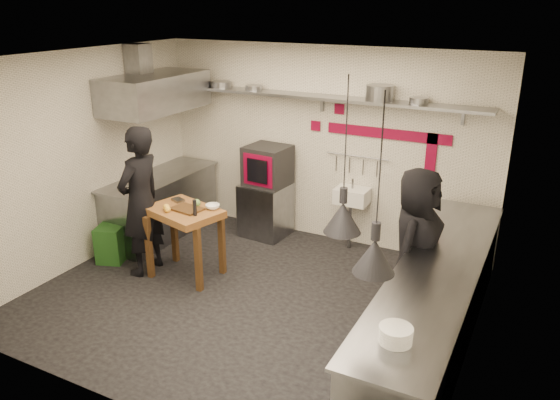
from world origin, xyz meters
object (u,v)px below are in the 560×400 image
at_px(green_bin, 111,244).
at_px(prep_table, 185,242).
at_px(combi_oven, 268,166).
at_px(chef_left, 141,202).
at_px(oven_stand, 266,210).
at_px(chef_right, 416,245).

xyz_separation_m(green_bin, prep_table, (1.15, 0.14, 0.21)).
relative_size(combi_oven, chef_left, 0.31).
xyz_separation_m(oven_stand, green_bin, (-1.44, -1.75, -0.15)).
bearing_deg(chef_right, prep_table, 101.87).
height_order(oven_stand, green_bin, oven_stand).
xyz_separation_m(combi_oven, green_bin, (-1.47, -1.77, -0.84)).
relative_size(oven_stand, chef_right, 0.46).
bearing_deg(oven_stand, green_bin, -124.79).
relative_size(combi_oven, chef_right, 0.34).
relative_size(green_bin, prep_table, 0.54).
relative_size(prep_table, chef_left, 0.47).
bearing_deg(chef_left, oven_stand, 154.60).
distance_m(combi_oven, green_bin, 2.45).
bearing_deg(chef_right, oven_stand, 68.47).
bearing_deg(green_bin, chef_left, -0.60).
distance_m(combi_oven, chef_right, 2.82).
bearing_deg(combi_oven, chef_right, -22.05).
bearing_deg(prep_table, chef_right, 22.74).
bearing_deg(combi_oven, prep_table, -96.18).
xyz_separation_m(green_bin, chef_left, (0.60, -0.01, 0.72)).
bearing_deg(combi_oven, green_bin, -124.97).
height_order(combi_oven, prep_table, combi_oven).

